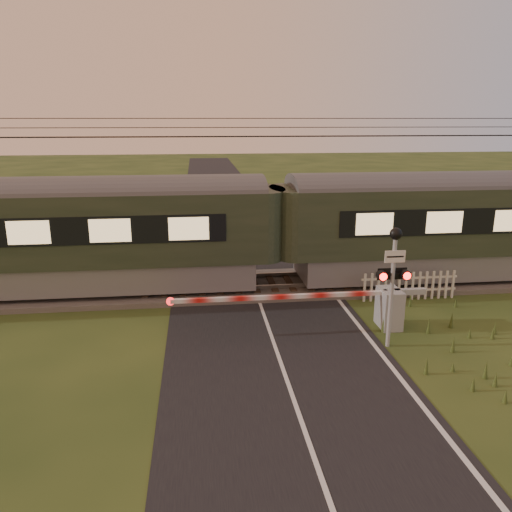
{
  "coord_description": "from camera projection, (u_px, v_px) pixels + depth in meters",
  "views": [
    {
      "loc": [
        -2.0,
        -11.01,
        6.1
      ],
      "look_at": [
        -0.32,
        3.2,
        2.14
      ],
      "focal_mm": 35.0,
      "sensor_mm": 36.0,
      "label": 1
    }
  ],
  "objects": [
    {
      "name": "track_bed",
      "position": [
        254.0,
        286.0,
        18.59
      ],
      "size": [
        140.0,
        3.4,
        0.39
      ],
      "color": "#47423D",
      "rests_on": "ground"
    },
    {
      "name": "picket_fence",
      "position": [
        409.0,
        286.0,
        17.24
      ],
      "size": [
        3.44,
        0.08,
        1.01
      ],
      "color": "silver",
      "rests_on": "ground"
    },
    {
      "name": "train",
      "position": [
        277.0,
        229.0,
        18.11
      ],
      "size": [
        41.63,
        2.87,
        3.88
      ],
      "color": "gray",
      "rests_on": "ground"
    },
    {
      "name": "ground",
      "position": [
        284.0,
        373.0,
        12.39
      ],
      "size": [
        160.0,
        160.0,
        0.0
      ],
      "primitive_type": "plane",
      "color": "#273B16",
      "rests_on": "ground"
    },
    {
      "name": "crossing_signal",
      "position": [
        393.0,
        266.0,
        13.22
      ],
      "size": [
        0.85,
        0.35,
        3.36
      ],
      "color": "gray",
      "rests_on": "ground"
    },
    {
      "name": "road",
      "position": [
        286.0,
        377.0,
        12.16
      ],
      "size": [
        6.0,
        140.0,
        0.03
      ],
      "color": "black",
      "rests_on": "ground"
    },
    {
      "name": "overhead_wires",
      "position": [
        254.0,
        130.0,
        17.08
      ],
      "size": [
        120.0,
        0.62,
        0.62
      ],
      "color": "black",
      "rests_on": "ground"
    },
    {
      "name": "boom_gate",
      "position": [
        377.0,
        306.0,
        14.92
      ],
      "size": [
        7.68,
        0.91,
        1.22
      ],
      "color": "gray",
      "rests_on": "ground"
    }
  ]
}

